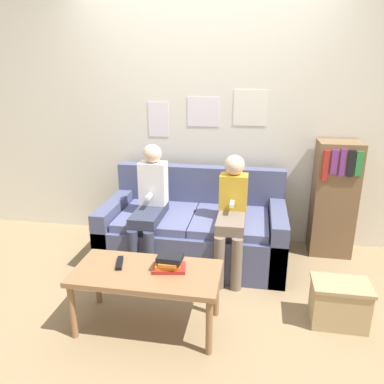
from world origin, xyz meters
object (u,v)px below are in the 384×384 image
Objects in this scene: coffee_table at (147,277)px; person_right at (232,210)px; couch at (195,230)px; person_left at (150,202)px; storage_box at (339,303)px; bookshelf at (334,199)px; tv_remote at (120,263)px.

person_right is at bearing 59.52° from coffee_table.
person_left is (-0.37, -0.20, 0.33)m from couch.
storage_box is (1.16, -0.81, -0.11)m from couch.
bookshelf is (1.28, 0.32, 0.28)m from couch.
bookshelf is (1.65, 0.52, -0.05)m from person_left.
storage_box is (1.31, 0.25, -0.22)m from coffee_table.
person_right is 1.09m from storage_box.
person_left is at bearing 158.21° from storage_box.
person_right is at bearing 143.16° from storage_box.
bookshelf reaches higher than couch.
coffee_table is at bearing -120.48° from person_right.
coffee_table is at bearing -75.80° from person_left.
coffee_table is 1.35m from storage_box.
bookshelf reaches higher than storage_box.
tv_remote reaches higher than storage_box.
bookshelf is at bearing 29.75° from person_right.
person_right is 2.60× the size of storage_box.
tv_remote is at bearing -89.10° from person_left.
couch is 0.53m from person_left.
tv_remote is (-0.35, -1.01, 0.18)m from couch.
person_right reaches higher than couch.
person_left is 1.71m from storage_box.
couch is 9.47× the size of tv_remote.
couch is at bearing -165.96° from bookshelf.
coffee_table reaches higher than storage_box.
person_right reaches higher than storage_box.
person_right reaches higher than coffee_table.
person_right is (0.36, -0.21, 0.31)m from couch.
storage_box is at bearing -34.91° from couch.
person_left is 0.83m from tv_remote.
tv_remote is 1.56m from storage_box.
bookshelf is 1.20m from storage_box.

